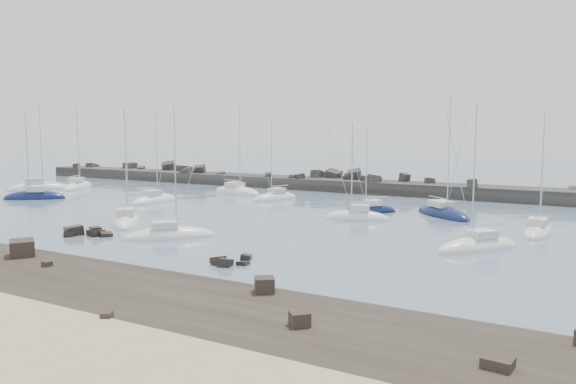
% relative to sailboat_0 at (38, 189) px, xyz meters
% --- Properties ---
extents(ground, '(400.00, 400.00, 0.00)m').
position_rel_sailboat_0_xyz_m(ground, '(42.98, -14.51, -0.16)').
color(ground, slate).
rests_on(ground, ground).
extents(rock_cluster_near, '(4.68, 3.91, 1.46)m').
position_rel_sailboat_0_xyz_m(rock_cluster_near, '(38.77, -23.19, 0.02)').
color(rock_cluster_near, black).
rests_on(rock_cluster_near, ground).
extents(rock_cluster_far, '(2.90, 3.45, 0.95)m').
position_rel_sailboat_0_xyz_m(rock_cluster_far, '(56.72, -25.80, -0.02)').
color(rock_cluster_far, black).
rests_on(rock_cluster_far, ground).
extents(breakwater, '(115.00, 7.20, 5.15)m').
position_rel_sailboat_0_xyz_m(breakwater, '(35.34, 23.52, 0.13)').
color(breakwater, '#292725').
rests_on(breakwater, ground).
extents(sailboat_0, '(7.45, 9.49, 14.94)m').
position_rel_sailboat_0_xyz_m(sailboat_0, '(0.00, 0.00, 0.00)').
color(sailboat_0, white).
rests_on(sailboat_0, ground).
extents(sailboat_1, '(6.37, 9.41, 14.43)m').
position_rel_sailboat_0_xyz_m(sailboat_1, '(3.85, 4.71, -0.01)').
color(sailboat_1, white).
rests_on(sailboat_1, ground).
extents(sailboat_2, '(8.28, 7.18, 13.52)m').
position_rel_sailboat_0_xyz_m(sailboat_2, '(10.38, -8.12, 0.00)').
color(sailboat_2, '#101A43').
rests_on(sailboat_2, ground).
extents(sailboat_3, '(2.98, 8.46, 13.23)m').
position_rel_sailboat_0_xyz_m(sailboat_3, '(27.30, -2.13, -0.02)').
color(sailboat_3, white).
rests_on(sailboat_3, ground).
extents(sailboat_4, '(9.88, 4.81, 14.90)m').
position_rel_sailboat_0_xyz_m(sailboat_4, '(31.18, 11.66, -0.02)').
color(sailboat_4, white).
rests_on(sailboat_4, ground).
extents(sailboat_5, '(6.97, 7.82, 12.83)m').
position_rel_sailboat_0_xyz_m(sailboat_5, '(37.34, -16.89, -0.01)').
color(sailboat_5, white).
rests_on(sailboat_5, ground).
extents(sailboat_6, '(4.77, 7.99, 12.18)m').
position_rel_sailboat_0_xyz_m(sailboat_6, '(40.08, 8.26, -0.02)').
color(sailboat_6, white).
rests_on(sailboat_6, ground).
extents(sailboat_7, '(7.35, 7.59, 12.73)m').
position_rel_sailboat_0_xyz_m(sailboat_7, '(46.26, -20.43, -0.03)').
color(sailboat_7, white).
rests_on(sailboat_7, ground).
extents(sailboat_8, '(8.89, 8.45, 14.73)m').
position_rel_sailboat_0_xyz_m(sailboat_8, '(64.38, 4.71, -0.02)').
color(sailboat_8, '#101A43').
rests_on(sailboat_8, ground).
extents(sailboat_9, '(7.39, 4.31, 11.42)m').
position_rel_sailboat_0_xyz_m(sailboat_9, '(56.91, -2.45, -0.01)').
color(sailboat_9, white).
rests_on(sailboat_9, ground).
extents(sailboat_10, '(2.78, 7.90, 12.36)m').
position_rel_sailboat_0_xyz_m(sailboat_10, '(74.92, -1.76, -0.02)').
color(sailboat_10, white).
rests_on(sailboat_10, ground).
extents(sailboat_11, '(6.70, 8.01, 12.76)m').
position_rel_sailboat_0_xyz_m(sailboat_11, '(71.43, -11.63, -0.02)').
color(sailboat_11, white).
rests_on(sailboat_11, ground).
extents(sailboat_13, '(6.01, 6.44, 10.86)m').
position_rel_sailboat_0_xyz_m(sailboat_13, '(56.34, 2.88, -0.02)').
color(sailboat_13, '#101A43').
rests_on(sailboat_13, ground).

